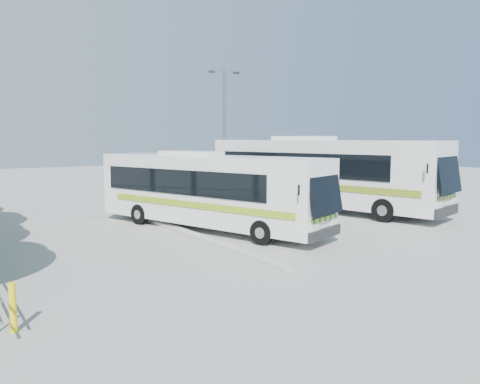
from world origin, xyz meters
TOP-DOWN VIEW (x-y plane):
  - ground at (0.00, 0.00)m, footprint 100.00×100.00m
  - kerb_divider at (-2.30, 2.00)m, footprint 0.40×16.00m
  - coach_main at (-0.99, 1.03)m, footprint 5.70×11.53m
  - coach_adjacent at (6.90, 2.37)m, footprint 5.84×13.94m
  - lamppost at (4.98, 9.11)m, footprint 2.01×0.61m
  - bollard at (-9.70, -6.16)m, footprint 0.16×0.16m

SIDE VIEW (x-z plane):
  - ground at x=0.00m, z-range 0.00..0.00m
  - kerb_divider at x=-2.30m, z-range 0.00..0.15m
  - bollard at x=-9.70m, z-range 0.00..1.04m
  - coach_main at x=-0.99m, z-range 0.15..3.32m
  - coach_adjacent at x=6.90m, z-range 0.18..3.98m
  - lamppost at x=4.98m, z-range 0.43..8.70m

